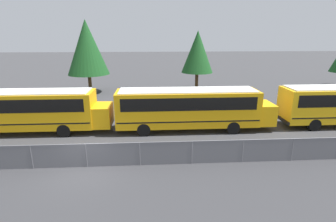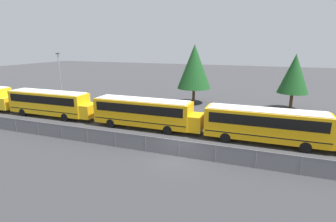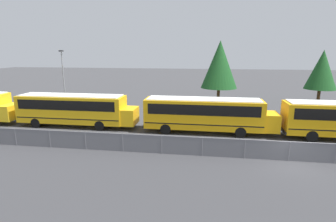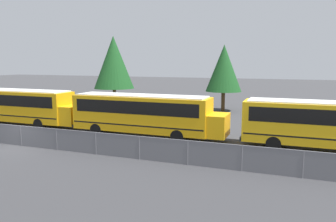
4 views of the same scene
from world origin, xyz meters
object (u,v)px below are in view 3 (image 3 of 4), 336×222
at_px(school_bus_2, 74,108).
at_px(school_bus_3, 206,113).
at_px(tree_2, 220,65).
at_px(light_pole, 63,77).
at_px(tree_1, 322,70).

xyz_separation_m(school_bus_2, school_bus_3, (13.52, -0.19, 0.00)).
height_order(school_bus_2, tree_2, tree_2).
height_order(school_bus_2, light_pole, light_pole).
xyz_separation_m(light_pole, tree_1, (35.27, 7.04, 0.83)).
height_order(light_pole, tree_2, tree_2).
bearing_deg(tree_2, school_bus_2, -136.85).
height_order(school_bus_3, light_pole, light_pole).
bearing_deg(school_bus_2, light_pole, 124.52).
distance_m(school_bus_3, tree_2, 15.10).
bearing_deg(school_bus_2, tree_2, 43.15).
xyz_separation_m(school_bus_3, tree_2, (1.75, 14.50, 3.84)).
height_order(light_pole, tree_1, tree_1).
height_order(school_bus_2, school_bus_3, same).
bearing_deg(light_pole, tree_1, 11.28).
xyz_separation_m(light_pole, tree_2, (20.98, 5.99, 1.51)).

